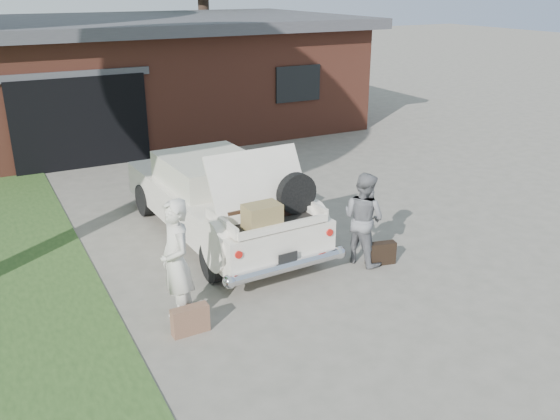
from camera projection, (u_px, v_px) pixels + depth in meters
name	position (u px, v px, depth m)	size (l,w,h in m)	color
ground	(299.00, 293.00, 8.71)	(90.00, 90.00, 0.00)	gray
house	(141.00, 74.00, 17.99)	(12.80, 7.80, 3.30)	brown
sedan	(219.00, 198.00, 10.45)	(2.08, 4.90, 1.88)	white
woman_left	(176.00, 263.00, 7.68)	(0.63, 0.41, 1.73)	beige
woman_right	(364.00, 218.00, 9.41)	(0.74, 0.57, 1.51)	slate
suitcase_left	(190.00, 320.00, 7.64)	(0.49, 0.16, 0.38)	#885C45
suitcase_right	(381.00, 253.00, 9.53)	(0.48, 0.15, 0.37)	black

